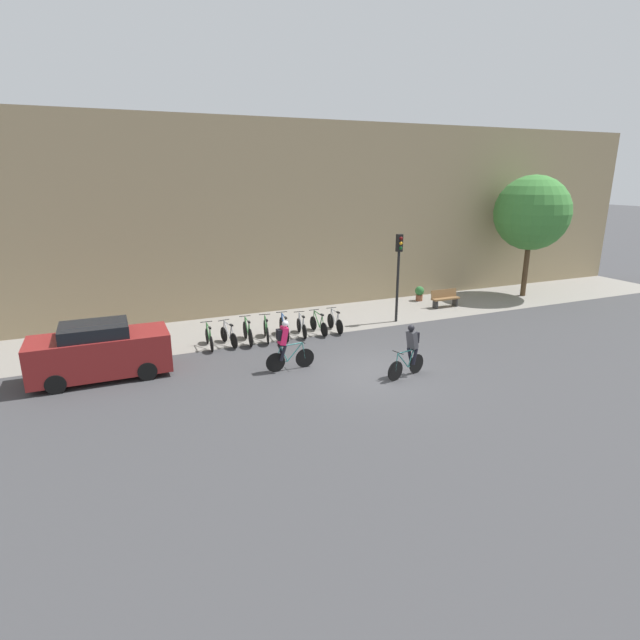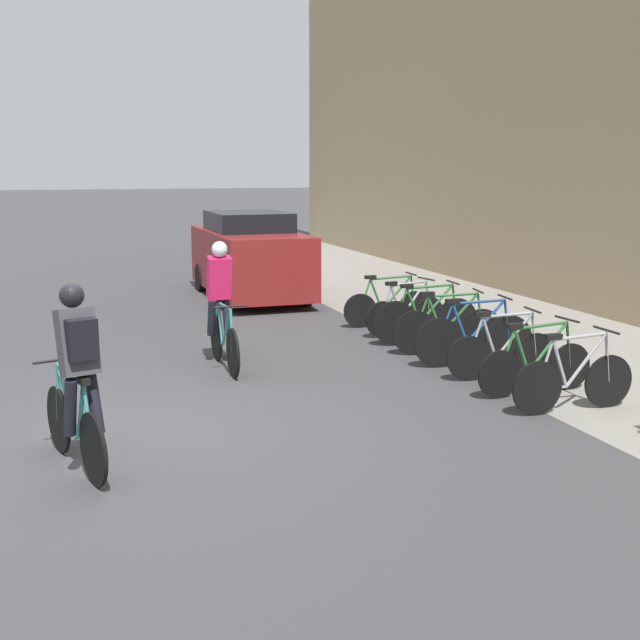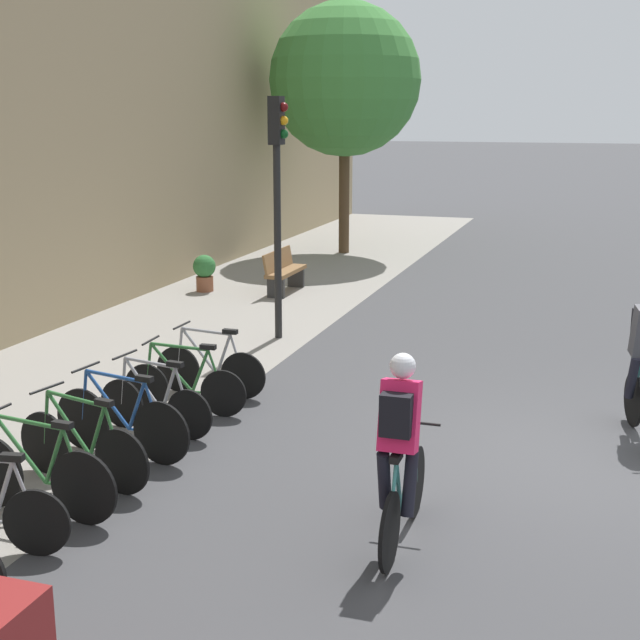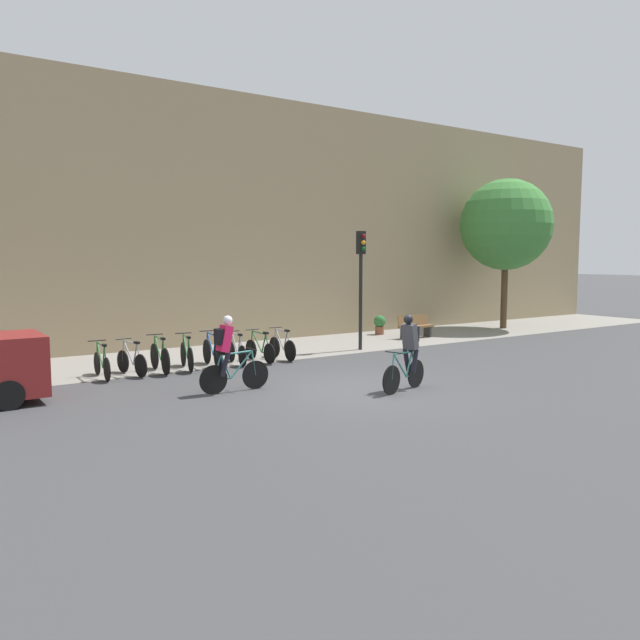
% 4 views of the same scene
% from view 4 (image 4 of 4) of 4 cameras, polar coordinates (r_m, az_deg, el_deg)
% --- Properties ---
extents(ground, '(200.00, 200.00, 0.00)m').
position_cam_4_polar(ground, '(14.76, 3.79, -6.36)').
color(ground, '#3D3D3F').
extents(kerb_strip, '(44.00, 4.50, 0.01)m').
position_cam_4_polar(kerb_strip, '(20.42, -7.93, -3.02)').
color(kerb_strip, gray).
rests_on(kerb_strip, ground).
extents(building_facade, '(44.00, 0.60, 8.94)m').
position_cam_4_polar(building_facade, '(22.55, -10.99, 9.13)').
color(building_facade, '#9E8966').
rests_on(building_facade, ground).
extents(cyclist_pink, '(1.75, 0.46, 1.78)m').
position_cam_4_polar(cyclist_pink, '(14.37, -8.45, -2.91)').
color(cyclist_pink, black).
rests_on(cyclist_pink, ground).
extents(cyclist_grey, '(1.65, 0.61, 1.77)m').
position_cam_4_polar(cyclist_grey, '(14.67, 8.07, -2.72)').
color(cyclist_grey, black).
rests_on(cyclist_grey, ground).
extents(parked_bike_0, '(0.46, 1.65, 0.94)m').
position_cam_4_polar(parked_bike_0, '(16.97, -19.32, -3.78)').
color(parked_bike_0, black).
rests_on(parked_bike_0, ground).
extents(parked_bike_1, '(0.46, 1.55, 0.94)m').
position_cam_4_polar(parked_bike_1, '(17.18, -16.84, -3.59)').
color(parked_bike_1, black).
rests_on(parked_bike_1, ground).
extents(parked_bike_2, '(0.46, 1.77, 0.99)m').
position_cam_4_polar(parked_bike_2, '(17.41, -14.43, -3.28)').
color(parked_bike_2, black).
rests_on(parked_bike_2, ground).
extents(parked_bike_3, '(0.50, 1.70, 0.97)m').
position_cam_4_polar(parked_bike_3, '(17.68, -12.09, -3.13)').
color(parked_bike_3, black).
rests_on(parked_bike_3, ground).
extents(parked_bike_4, '(0.46, 1.76, 0.99)m').
position_cam_4_polar(parked_bike_4, '(17.97, -9.82, -2.91)').
color(parked_bike_4, black).
rests_on(parked_bike_4, ground).
extents(parked_bike_5, '(0.46, 1.55, 0.94)m').
position_cam_4_polar(parked_bike_5, '(18.30, -7.62, -2.84)').
color(parked_bike_5, black).
rests_on(parked_bike_5, ground).
extents(parked_bike_6, '(0.46, 1.65, 0.94)m').
position_cam_4_polar(parked_bike_6, '(18.65, -5.50, -2.65)').
color(parked_bike_6, black).
rests_on(parked_bike_6, ground).
extents(parked_bike_7, '(0.46, 1.59, 0.95)m').
position_cam_4_polar(parked_bike_7, '(19.03, -3.48, -2.45)').
color(parked_bike_7, black).
rests_on(parked_bike_7, ground).
extents(traffic_light_pole, '(0.26, 0.30, 3.96)m').
position_cam_4_polar(traffic_light_pole, '(20.82, 3.77, 4.71)').
color(traffic_light_pole, black).
rests_on(traffic_light_pole, ground).
extents(bench, '(1.52, 0.44, 0.89)m').
position_cam_4_polar(bench, '(24.29, 8.69, -0.55)').
color(bench, brown).
rests_on(bench, ground).
extents(street_tree_0, '(3.94, 3.94, 6.49)m').
position_cam_4_polar(street_tree_0, '(28.46, 16.66, 8.33)').
color(street_tree_0, '#4C3823').
rests_on(street_tree_0, ground).
extents(potted_plant, '(0.48, 0.48, 0.78)m').
position_cam_4_polar(potted_plant, '(25.23, 5.47, -0.34)').
color(potted_plant, brown).
rests_on(potted_plant, ground).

